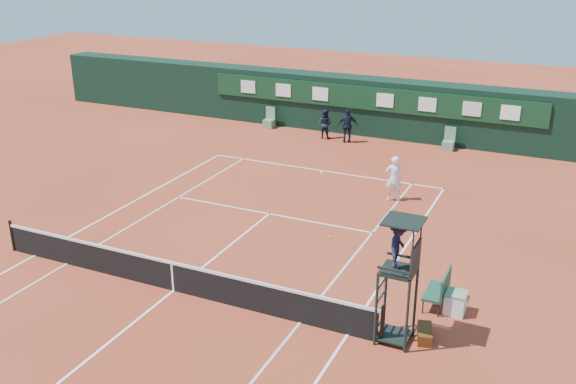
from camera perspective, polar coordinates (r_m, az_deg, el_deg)
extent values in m
plane|color=#A63F27|center=(19.58, -10.12, -8.63)|extent=(90.00, 90.00, 0.00)
cube|color=silver|center=(29.18, 3.12, 1.90)|extent=(11.05, 0.08, 0.01)
cube|color=white|center=(17.40, 5.32, -12.50)|extent=(0.08, 23.85, 0.01)
cube|color=white|center=(22.90, -21.56, -5.27)|extent=(0.08, 23.85, 0.01)
cube|color=silver|center=(17.81, 1.09, -11.52)|extent=(0.08, 23.85, 0.01)
cube|color=silver|center=(21.99, -19.05, -6.03)|extent=(0.08, 23.85, 0.01)
cube|color=silver|center=(24.50, -1.68, -1.95)|extent=(8.31, 0.08, 0.01)
cube|color=white|center=(19.58, -10.12, -8.62)|extent=(0.08, 12.88, 0.01)
cube|color=white|center=(29.04, 3.01, 1.81)|extent=(0.08, 0.30, 0.01)
cube|color=black|center=(19.37, -10.21, -7.48)|extent=(12.60, 0.04, 0.90)
cube|color=silver|center=(19.14, -10.30, -6.21)|extent=(12.80, 0.06, 0.08)
cube|color=white|center=(19.36, -10.21, -7.45)|extent=(0.06, 0.05, 0.92)
cylinder|color=black|center=(16.88, 8.37, -11.61)|extent=(0.10, 0.10, 1.10)
cylinder|color=black|center=(23.31, -23.32, -3.58)|extent=(0.10, 0.10, 1.10)
cube|color=black|center=(34.98, 7.40, 7.57)|extent=(40.00, 1.50, 3.00)
cube|color=#0D331A|center=(34.09, 7.03, 8.27)|extent=(18.00, 0.10, 1.20)
cube|color=white|center=(36.72, -3.57, 9.31)|extent=(0.90, 0.04, 0.70)
cube|color=white|center=(35.75, -0.42, 9.03)|extent=(0.90, 0.04, 0.70)
cube|color=white|center=(34.89, 2.89, 8.70)|extent=(0.90, 0.04, 0.70)
cube|color=white|center=(33.74, 8.62, 8.06)|extent=(0.90, 0.04, 0.70)
cube|color=white|center=(33.22, 12.28, 7.60)|extent=(0.90, 0.04, 0.70)
cube|color=silver|center=(32.83, 16.04, 7.11)|extent=(0.90, 0.04, 0.70)
cube|color=white|center=(32.62, 19.16, 6.67)|extent=(0.90, 0.04, 0.70)
cube|color=#59885F|center=(36.12, -1.71, 6.09)|extent=(0.55, 0.50, 0.46)
cube|color=#609267|center=(36.17, -1.56, 7.05)|extent=(0.55, 0.06, 0.70)
cube|color=#598863|center=(33.05, 14.05, 4.02)|extent=(0.55, 0.50, 0.46)
cube|color=#578562|center=(33.10, 14.22, 5.06)|extent=(0.55, 0.06, 0.70)
cylinder|color=black|center=(16.57, 7.83, -10.43)|extent=(0.07, 0.07, 2.00)
cylinder|color=black|center=(17.23, 8.64, -9.14)|extent=(0.07, 0.07, 2.00)
cylinder|color=black|center=(16.40, 10.54, -10.97)|extent=(0.07, 0.07, 2.00)
cylinder|color=black|center=(17.07, 11.24, -9.64)|extent=(0.07, 0.07, 2.00)
cube|color=black|center=(16.30, 9.78, -6.90)|extent=(0.85, 0.85, 0.08)
cube|color=black|center=(16.03, 11.26, -5.86)|extent=(0.06, 0.85, 0.80)
cube|color=black|center=(15.84, 9.42, -6.89)|extent=(0.85, 0.05, 0.06)
cube|color=black|center=(16.57, 10.22, -5.63)|extent=(0.85, 0.05, 0.06)
cylinder|color=black|center=(15.48, 11.01, -5.00)|extent=(0.04, 0.04, 1.00)
cylinder|color=black|center=(16.19, 11.72, -3.85)|extent=(0.04, 0.04, 1.00)
cube|color=black|center=(15.70, 10.26, -2.55)|extent=(0.95, 0.95, 0.04)
cube|color=black|center=(17.26, 9.39, -12.45)|extent=(0.80, 0.80, 0.05)
cube|color=black|center=(17.21, 8.14, -11.49)|extent=(0.04, 0.80, 0.04)
cube|color=black|center=(17.00, 8.21, -10.35)|extent=(0.04, 0.80, 0.04)
cube|color=black|center=(16.79, 8.28, -9.19)|extent=(0.04, 0.80, 0.04)
cube|color=black|center=(16.60, 8.35, -8.00)|extent=(0.04, 0.80, 0.04)
imported|color=black|center=(16.01, 9.76, -4.73)|extent=(0.47, 0.82, 1.28)
cube|color=#1A412C|center=(18.80, 13.01, -8.64)|extent=(0.55, 1.20, 0.08)
cube|color=#1B4530|center=(18.60, 13.85, -7.84)|extent=(0.06, 1.20, 0.60)
cylinder|color=black|center=(18.49, 11.89, -9.97)|extent=(0.04, 0.04, 0.41)
cylinder|color=black|center=(18.42, 13.24, -10.22)|extent=(0.04, 0.04, 0.41)
cylinder|color=black|center=(19.43, 12.67, -8.40)|extent=(0.04, 0.04, 0.41)
cylinder|color=black|center=(19.36, 13.95, -8.63)|extent=(0.04, 0.04, 0.41)
cube|color=black|center=(17.46, 12.04, -12.21)|extent=(0.56, 0.89, 0.31)
cube|color=white|center=(18.68, 14.65, -9.55)|extent=(0.55, 0.55, 0.60)
cube|color=#639870|center=(18.52, 14.74, -8.70)|extent=(0.57, 0.57, 0.05)
sphere|color=#D5EB36|center=(22.57, 3.69, -4.01)|extent=(0.07, 0.07, 0.07)
imported|color=white|center=(25.82, 9.39, 1.20)|extent=(0.80, 0.67, 1.86)
imported|color=black|center=(34.02, 3.31, 6.07)|extent=(0.82, 0.67, 1.55)
imported|color=black|center=(33.31, 5.33, 5.89)|extent=(1.13, 0.84, 1.79)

